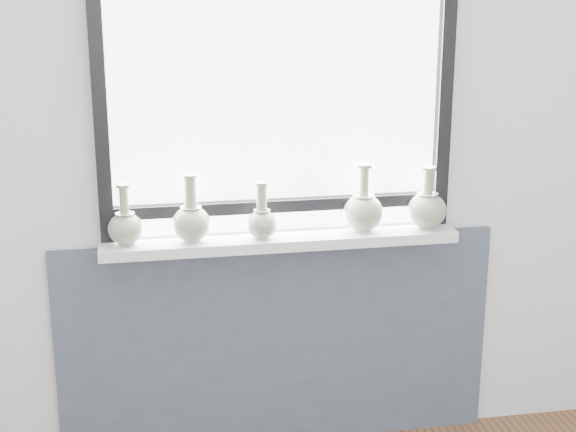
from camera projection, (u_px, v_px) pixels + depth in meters
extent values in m
cube|color=silver|center=(275.00, 123.00, 3.23)|extent=(3.60, 0.02, 2.60)
cube|color=#45505E|center=(278.00, 343.00, 3.45)|extent=(1.70, 0.03, 0.86)
cube|color=silver|center=(280.00, 240.00, 3.26)|extent=(1.32, 0.18, 0.04)
cube|color=black|center=(99.00, 96.00, 3.04)|extent=(0.05, 0.06, 1.05)
cube|color=black|center=(444.00, 86.00, 3.26)|extent=(0.05, 0.06, 1.05)
cube|color=black|center=(278.00, 205.00, 3.27)|extent=(1.20, 0.05, 0.04)
cube|color=white|center=(276.00, 97.00, 3.18)|extent=(1.20, 0.01, 1.00)
cylinder|color=gray|center=(126.00, 243.00, 3.15)|extent=(0.06, 0.06, 0.01)
ellipsoid|color=gray|center=(126.00, 229.00, 3.13)|extent=(0.13, 0.13, 0.12)
cone|color=gray|center=(125.00, 217.00, 3.12)|extent=(0.07, 0.07, 0.03)
cylinder|color=gray|center=(124.00, 203.00, 3.10)|extent=(0.03, 0.03, 0.11)
cylinder|color=gray|center=(123.00, 186.00, 3.09)|extent=(0.05, 0.05, 0.01)
cylinder|color=gray|center=(192.00, 240.00, 3.19)|extent=(0.06, 0.06, 0.01)
ellipsoid|color=gray|center=(191.00, 224.00, 3.17)|extent=(0.14, 0.14, 0.13)
cone|color=gray|center=(191.00, 211.00, 3.15)|extent=(0.08, 0.08, 0.03)
cylinder|color=gray|center=(190.00, 195.00, 3.14)|extent=(0.04, 0.04, 0.13)
cylinder|color=gray|center=(190.00, 176.00, 3.12)|extent=(0.05, 0.05, 0.01)
cylinder|color=gray|center=(262.00, 237.00, 3.22)|extent=(0.05, 0.05, 0.01)
ellipsoid|color=gray|center=(262.00, 224.00, 3.20)|extent=(0.11, 0.11, 0.10)
cone|color=gray|center=(262.00, 214.00, 3.19)|extent=(0.06, 0.06, 0.03)
cylinder|color=gray|center=(262.00, 200.00, 3.18)|extent=(0.04, 0.04, 0.11)
cylinder|color=gray|center=(262.00, 184.00, 3.16)|extent=(0.05, 0.05, 0.01)
cylinder|color=gray|center=(363.00, 229.00, 3.31)|extent=(0.07, 0.07, 0.01)
ellipsoid|color=gray|center=(363.00, 212.00, 3.29)|extent=(0.15, 0.15, 0.14)
cone|color=gray|center=(364.00, 199.00, 3.27)|extent=(0.08, 0.08, 0.03)
cylinder|color=gray|center=(364.00, 183.00, 3.26)|extent=(0.04, 0.04, 0.13)
cylinder|color=gray|center=(364.00, 165.00, 3.24)|extent=(0.06, 0.06, 0.01)
cylinder|color=gray|center=(426.00, 226.00, 3.34)|extent=(0.07, 0.07, 0.01)
ellipsoid|color=gray|center=(427.00, 210.00, 3.32)|extent=(0.15, 0.15, 0.14)
cone|color=gray|center=(427.00, 197.00, 3.31)|extent=(0.08, 0.08, 0.03)
cylinder|color=gray|center=(428.00, 184.00, 3.29)|extent=(0.04, 0.04, 0.11)
cylinder|color=gray|center=(429.00, 168.00, 3.27)|extent=(0.06, 0.06, 0.01)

